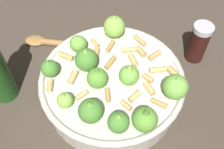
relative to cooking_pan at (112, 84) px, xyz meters
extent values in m
plane|color=#42382D|center=(0.00, 0.00, -0.04)|extent=(2.40, 2.40, 0.00)
cylinder|color=beige|center=(0.00, 0.00, -0.01)|extent=(0.28, 0.28, 0.06)
torus|color=beige|center=(0.00, 0.00, 0.02)|extent=(0.29, 0.29, 0.01)
sphere|color=#4C8933|center=(0.07, 0.08, 0.04)|extent=(0.04, 0.04, 0.04)
cone|color=#8CC64C|center=(0.07, 0.08, 0.06)|extent=(0.01, 0.01, 0.02)
sphere|color=#4C8933|center=(0.07, -0.10, 0.04)|extent=(0.03, 0.03, 0.03)
cone|color=#609E38|center=(0.07, -0.10, 0.05)|extent=(0.01, 0.01, 0.01)
sphere|color=#4C8933|center=(0.09, 0.03, 0.04)|extent=(0.04, 0.04, 0.04)
cone|color=#609E38|center=(0.09, 0.03, 0.06)|extent=(0.02, 0.02, 0.01)
sphere|color=#75B247|center=(-0.01, -0.10, 0.04)|extent=(0.04, 0.04, 0.04)
cone|color=#8CC64C|center=(-0.01, -0.10, 0.06)|extent=(0.01, 0.01, 0.01)
sphere|color=#75B247|center=(-0.01, 0.03, 0.04)|extent=(0.04, 0.04, 0.04)
cone|color=#8CC64C|center=(-0.01, 0.03, 0.06)|extent=(0.02, 0.02, 0.02)
sphere|color=#4C8933|center=(0.01, -0.06, 0.04)|extent=(0.05, 0.05, 0.05)
cone|color=#8CC64C|center=(0.01, -0.06, 0.07)|extent=(0.02, 0.02, 0.02)
sphere|color=#8CC64C|center=(-0.10, -0.07, 0.04)|extent=(0.05, 0.05, 0.05)
cone|color=#8CC64C|center=(-0.10, -0.07, 0.07)|extent=(0.02, 0.02, 0.02)
sphere|color=#8CC64C|center=(0.10, -0.03, 0.03)|extent=(0.03, 0.03, 0.03)
cone|color=#75B247|center=(0.10, -0.03, 0.05)|extent=(0.01, 0.01, 0.01)
sphere|color=#75B247|center=(-0.04, 0.11, 0.04)|extent=(0.05, 0.05, 0.05)
cone|color=#75B247|center=(-0.04, 0.11, 0.07)|extent=(0.02, 0.02, 0.02)
sphere|color=#609E38|center=(0.03, -0.01, 0.04)|extent=(0.04, 0.04, 0.04)
cone|color=#609E38|center=(0.03, -0.01, 0.06)|extent=(0.02, 0.02, 0.02)
sphere|color=#609E38|center=(0.04, 0.11, 0.04)|extent=(0.04, 0.04, 0.04)
cone|color=#4C8933|center=(0.04, 0.11, 0.07)|extent=(0.02, 0.02, 0.02)
cylinder|color=tan|center=(-0.06, -0.05, 0.02)|extent=(0.03, 0.02, 0.01)
cylinder|color=tan|center=(-0.05, -0.09, 0.02)|extent=(0.01, 0.02, 0.01)
cylinder|color=tan|center=(0.03, 0.06, 0.02)|extent=(0.01, 0.02, 0.01)
cylinder|color=tan|center=(-0.04, 0.06, 0.03)|extent=(0.01, 0.02, 0.01)
cylinder|color=tan|center=(-0.08, 0.09, 0.03)|extent=(0.02, 0.03, 0.01)
cylinder|color=tan|center=(-0.09, 0.01, 0.03)|extent=(0.02, 0.03, 0.01)
cylinder|color=tan|center=(-0.10, 0.03, 0.03)|extent=(0.03, 0.02, 0.01)
cylinder|color=tan|center=(0.02, -0.11, 0.03)|extent=(0.02, 0.03, 0.01)
cylinder|color=tan|center=(0.04, 0.02, 0.02)|extent=(0.03, 0.03, 0.01)
cylinder|color=tan|center=(-0.11, -0.02, 0.02)|extent=(0.02, 0.04, 0.01)
cylinder|color=tan|center=(0.05, -0.06, 0.03)|extent=(0.03, 0.02, 0.01)
cylinder|color=tan|center=(-0.02, 0.07, 0.03)|extent=(0.02, 0.03, 0.01)
cylinder|color=tan|center=(-0.03, -0.06, 0.03)|extent=(0.03, 0.02, 0.01)
cylinder|color=tan|center=(0.09, -0.08, 0.03)|extent=(0.03, 0.02, 0.01)
cylinder|color=tan|center=(-0.06, 0.01, 0.03)|extent=(0.03, 0.03, 0.01)
cylinder|color=tan|center=(-0.03, -0.03, 0.03)|extent=(0.04, 0.02, 0.01)
cylinder|color=tan|center=(-0.07, 0.06, 0.03)|extent=(0.03, 0.03, 0.01)
cylinder|color=tan|center=(-0.01, 0.10, 0.02)|extent=(0.02, 0.03, 0.01)
cylinder|color=tan|center=(0.07, -0.02, 0.02)|extent=(0.03, 0.01, 0.01)
cylinder|color=tan|center=(-0.08, -0.02, 0.03)|extent=(0.03, 0.03, 0.01)
cylinder|color=tan|center=(0.01, 0.06, 0.03)|extent=(0.03, 0.01, 0.01)
cylinder|color=#33140F|center=(-0.21, 0.08, 0.00)|extent=(0.04, 0.04, 0.09)
cylinder|color=silver|center=(-0.21, 0.08, 0.05)|extent=(0.04, 0.04, 0.01)
cylinder|color=#9E703D|center=(-0.06, -0.15, -0.04)|extent=(0.11, 0.17, 0.02)
ellipsoid|color=#9E703D|center=(0.00, -0.25, -0.04)|extent=(0.06, 0.06, 0.01)
camera|label=1|loc=(0.24, 0.20, 0.44)|focal=42.75mm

